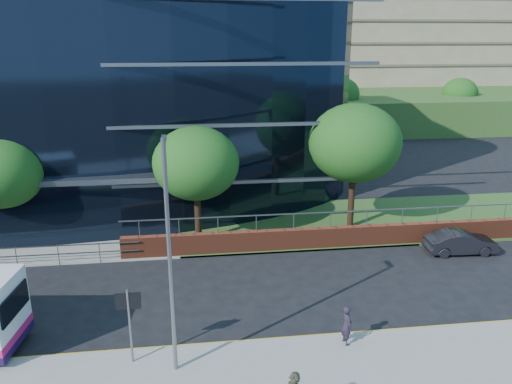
{
  "coord_description": "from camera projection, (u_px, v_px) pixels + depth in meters",
  "views": [
    {
      "loc": [
        6.86,
        -16.86,
        11.02
      ],
      "look_at": [
        10.08,
        8.0,
        3.13
      ],
      "focal_mm": 35.0,
      "sensor_mm": 36.0,
      "label": 1
    }
  ],
  "objects": [
    {
      "name": "tree_dist_f",
      "position": [
        460.0,
        93.0,
        61.79
      ],
      "size": [
        4.29,
        4.29,
        6.05
      ],
      "color": "black",
      "rests_on": "ground"
    },
    {
      "name": "retaining_wall",
      "position": [
        435.0,
        232.0,
        27.59
      ],
      "size": [
        34.0,
        0.4,
        2.11
      ],
      "color": "brown",
      "rests_on": "ground"
    },
    {
      "name": "apartment_block",
      "position": [
        361.0,
        35.0,
        73.14
      ],
      "size": [
        60.0,
        42.0,
        30.0
      ],
      "color": "#2D511E",
      "rests_on": "ground"
    },
    {
      "name": "parked_car",
      "position": [
        461.0,
        242.0,
        26.25
      ],
      "size": [
        3.78,
        1.48,
        1.22
      ],
      "primitive_type": "imported",
      "rotation": [
        0.0,
        0.0,
        1.52
      ],
      "color": "black",
      "rests_on": "ground"
    },
    {
      "name": "yellow_line_inner",
      "position": [
        8.0,
        358.0,
        17.8
      ],
      "size": [
        80.0,
        0.08,
        0.01
      ],
      "primitive_type": "cube",
      "color": "gold",
      "rests_on": "ground"
    },
    {
      "name": "pedestrian",
      "position": [
        347.0,
        325.0,
        18.22
      ],
      "size": [
        0.46,
        0.61,
        1.53
      ],
      "primitive_type": "imported",
      "rotation": [
        0.0,
        0.0,
        1.75
      ],
      "color": "#231C2A",
      "rests_on": "pavement_near"
    },
    {
      "name": "tree_far_d",
      "position": [
        355.0,
        143.0,
        28.28
      ],
      "size": [
        5.28,
        5.28,
        7.44
      ],
      "color": "black",
      "rests_on": "ground"
    },
    {
      "name": "grass_verge",
      "position": [
        466.0,
        216.0,
        31.75
      ],
      "size": [
        36.0,
        8.0,
        0.12
      ],
      "primitive_type": "cube",
      "color": "#2D511E",
      "rests_on": "ground"
    },
    {
      "name": "ground",
      "position": [
        14.0,
        348.0,
        18.42
      ],
      "size": [
        200.0,
        200.0,
        0.0
      ],
      "primitive_type": "plane",
      "color": "black",
      "rests_on": "ground"
    },
    {
      "name": "streetlight_east",
      "position": [
        169.0,
        253.0,
        15.76
      ],
      "size": [
        0.15,
        0.77,
        8.0
      ],
      "color": "slate",
      "rests_on": "pavement_near"
    },
    {
      "name": "tree_far_b",
      "position": [
        2.0,
        173.0,
        25.77
      ],
      "size": [
        4.29,
        4.29,
        6.05
      ],
      "color": "black",
      "rests_on": "ground"
    },
    {
      "name": "tree_dist_e",
      "position": [
        339.0,
        94.0,
        57.84
      ],
      "size": [
        4.62,
        4.62,
        6.51
      ],
      "color": "black",
      "rests_on": "ground"
    },
    {
      "name": "tree_far_c",
      "position": [
        196.0,
        163.0,
        26.43
      ],
      "size": [
        4.62,
        4.62,
        6.51
      ],
      "color": "black",
      "rests_on": "ground"
    },
    {
      "name": "yellow_line_outer",
      "position": [
        6.0,
        361.0,
        17.66
      ],
      "size": [
        80.0,
        0.08,
        0.01
      ],
      "primitive_type": "cube",
      "color": "gold",
      "rests_on": "ground"
    },
    {
      "name": "street_sign",
      "position": [
        129.0,
        311.0,
        16.82
      ],
      "size": [
        0.85,
        0.09,
        2.8
      ],
      "color": "slate",
      "rests_on": "pavement_near"
    },
    {
      "name": "kerb",
      "position": [
        4.0,
        363.0,
        17.45
      ],
      "size": [
        80.0,
        0.25,
        0.16
      ],
      "primitive_type": "cube",
      "color": "gray",
      "rests_on": "ground"
    },
    {
      "name": "glass_office",
      "position": [
        36.0,
        80.0,
        35.25
      ],
      "size": [
        44.0,
        23.1,
        16.0
      ],
      "color": "black",
      "rests_on": "ground"
    }
  ]
}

